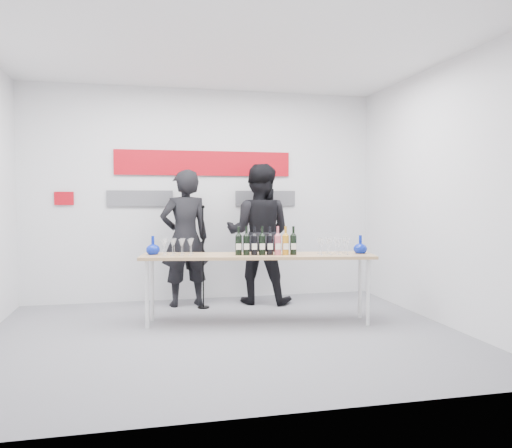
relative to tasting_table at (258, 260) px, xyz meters
name	(u,v)px	position (x,y,z in m)	size (l,w,h in m)	color
ground	(227,335)	(-0.43, -0.44, -0.74)	(5.00, 5.00, 0.00)	slate
back_wall	(204,195)	(-0.43, 1.56, 0.76)	(5.00, 0.04, 3.00)	silver
signage	(201,173)	(-0.49, 1.53, 1.06)	(3.38, 0.02, 0.79)	#B30713
tasting_table	(258,260)	(0.00, 0.00, 0.00)	(2.73, 0.99, 0.80)	tan
wine_bottles	(266,241)	(0.08, -0.07, 0.23)	(0.71, 0.20, 0.33)	black
decanter_left	(153,245)	(-1.19, 0.27, 0.17)	(0.16, 0.16, 0.21)	#081D9A
decanter_right	(360,244)	(1.21, -0.15, 0.17)	(0.16, 0.16, 0.21)	#081D9A
glasses_left	(178,247)	(-0.91, 0.16, 0.15)	(0.39, 0.27, 0.18)	silver
glasses_right	(333,246)	(0.87, -0.15, 0.15)	(0.39, 0.27, 0.18)	silver
presenter_left	(185,238)	(-0.75, 1.12, 0.17)	(0.67, 0.44, 1.83)	black
presenter_right	(259,234)	(0.26, 1.10, 0.22)	(0.93, 0.73, 1.92)	black
mic_stand	(203,277)	(-0.53, 0.93, -0.33)	(0.16, 0.16, 1.36)	black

